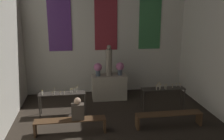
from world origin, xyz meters
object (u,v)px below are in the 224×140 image
statue (109,61)px  altar (109,87)px  flower_vase_right (120,67)px  pew_back_left (70,123)px  pew_back_right (169,117)px  person_seated (78,110)px  candle_rack_right (163,91)px  flower_vase_left (98,68)px  candle_rack_left (62,96)px

statue → altar: bearing=-90.0°
flower_vase_right → pew_back_left: size_ratio=0.25×
statue → pew_back_right: size_ratio=0.59×
pew_back_left → person_seated: person_seated is taller
statue → person_seated: bearing=-115.6°
statue → candle_rack_right: bearing=-36.0°
flower_vase_left → candle_rack_right: (2.22, -1.30, -0.59)m
candle_rack_right → flower_vase_left: bearing=149.7°
candle_rack_right → person_seated: 3.34m
flower_vase_left → candle_rack_left: 1.95m
flower_vase_left → flower_vase_right: size_ratio=1.00×
flower_vase_left → pew_back_right: (1.94, -2.65, -0.95)m
flower_vase_right → pew_back_right: bearing=-68.1°
statue → pew_back_left: statue is taller
flower_vase_right → altar: bearing=180.0°
altar → candle_rack_right: size_ratio=0.86×
flower_vase_left → person_seated: bearing=-107.5°
statue → candle_rack_right: (1.78, -1.30, -0.85)m
pew_back_right → statue: bearing=119.5°
candle_rack_left → candle_rack_right: bearing=-0.0°
altar → candle_rack_left: bearing=-143.9°
pew_back_left → pew_back_right: (3.01, 0.00, 0.00)m
statue → pew_back_left: (-1.50, -2.65, -1.21)m
altar → pew_back_left: bearing=-119.5°
flower_vase_left → pew_back_left: flower_vase_left is taller
flower_vase_right → candle_rack_right: size_ratio=0.33×
candle_rack_left → pew_back_left: size_ratio=0.75×
statue → flower_vase_left: (-0.44, -0.00, -0.26)m
candle_rack_left → person_seated: person_seated is taller
candle_rack_right → pew_back_left: (-3.28, -1.36, -0.36)m
candle_rack_right → pew_back_left: bearing=-157.5°
flower_vase_left → person_seated: (-0.84, -2.65, -0.55)m
altar → candle_rack_right: candle_rack_right is taller
flower_vase_right → candle_rack_right: bearing=-44.0°
flower_vase_right → pew_back_right: flower_vase_right is taller
altar → flower_vase_right: bearing=0.0°
altar → pew_back_left: altar is taller
altar → statue: 1.05m
altar → candle_rack_left: (-1.78, -1.30, 0.20)m
altar → candle_rack_right: 2.21m
altar → pew_back_right: altar is taller
statue → person_seated: (-1.27, -2.65, -0.81)m
candle_rack_right → flower_vase_right: bearing=136.0°
altar → flower_vase_right: flower_vase_right is taller
flower_vase_right → candle_rack_right: (1.34, -1.30, -0.59)m
altar → pew_back_right: size_ratio=0.65×
flower_vase_right → candle_rack_left: bearing=-149.7°
statue → pew_back_right: (1.50, -2.65, -1.21)m
altar → flower_vase_left: size_ratio=2.64×
flower_vase_left → pew_back_left: 3.01m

